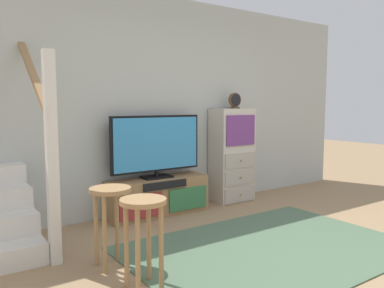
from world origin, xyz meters
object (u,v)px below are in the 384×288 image
at_px(bar_stool_near, 143,222).
at_px(television, 156,145).
at_px(media_console, 158,196).
at_px(side_cabinet, 232,155).
at_px(desk_clock, 235,101).
at_px(bar_stool_far, 111,208).

bearing_deg(bar_stool_near, television, 57.79).
height_order(media_console, side_cabinet, side_cabinet).
relative_size(media_console, bar_stool_near, 1.91).
distance_m(television, desk_clock, 1.34).
distance_m(side_cabinet, desk_clock, 0.76).
xyz_separation_m(side_cabinet, desk_clock, (0.03, -0.01, 0.76)).
bearing_deg(bar_stool_far, media_console, 46.12).
relative_size(television, side_cabinet, 0.92).
bearing_deg(bar_stool_near, media_console, 57.41).
relative_size(media_console, side_cabinet, 1.00).
bearing_deg(bar_stool_far, television, 46.72).
bearing_deg(television, media_console, -90.00).
xyz_separation_m(media_console, desk_clock, (1.22, -0.00, 1.18)).
height_order(desk_clock, bar_stool_far, desk_clock).
xyz_separation_m(media_console, side_cabinet, (1.20, 0.01, 0.42)).
bearing_deg(media_console, side_cabinet, 0.49).
bearing_deg(side_cabinet, bar_stool_far, -153.53).
bearing_deg(desk_clock, side_cabinet, 149.22).
height_order(television, desk_clock, desk_clock).
relative_size(television, bar_stool_far, 1.77).
bearing_deg(bar_stool_far, desk_clock, 25.92).
height_order(media_console, bar_stool_far, bar_stool_far).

